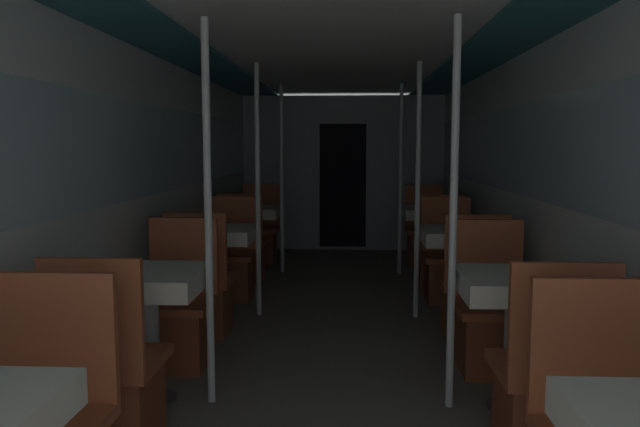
# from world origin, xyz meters

# --- Properties ---
(wall_left) EXTENTS (0.05, 10.09, 2.12)m
(wall_left) POSITION_xyz_m (-1.40, 3.65, 1.11)
(wall_left) COLOR silver
(wall_left) RESTS_ON ground_plane
(wall_right) EXTENTS (0.05, 10.09, 2.12)m
(wall_right) POSITION_xyz_m (1.40, 3.65, 1.11)
(wall_right) COLOR silver
(wall_right) RESTS_ON ground_plane
(ceiling_panel) EXTENTS (2.81, 10.09, 0.07)m
(ceiling_panel) POSITION_xyz_m (0.00, 3.65, 2.16)
(ceiling_panel) COLOR silver
(ceiling_panel) RESTS_ON wall_left
(bulkhead_far) EXTENTS (2.75, 0.09, 2.12)m
(bulkhead_far) POSITION_xyz_m (0.00, 7.74, 1.05)
(bulkhead_far) COLOR gray
(bulkhead_far) RESTS_ON ground_plane
(dining_table_left_1) EXTENTS (0.62, 0.62, 0.75)m
(dining_table_left_1) POSITION_xyz_m (-1.02, 2.48, 0.63)
(dining_table_left_1) COLOR #4C4C51
(dining_table_left_1) RESTS_ON ground_plane
(chair_left_near_1) EXTENTS (0.46, 0.46, 0.96)m
(chair_left_near_1) POSITION_xyz_m (-1.02, 1.91, 0.28)
(chair_left_near_1) COLOR brown
(chair_left_near_1) RESTS_ON ground_plane
(chair_left_far_1) EXTENTS (0.46, 0.46, 0.96)m
(chair_left_far_1) POSITION_xyz_m (-1.02, 3.05, 0.28)
(chair_left_far_1) COLOR brown
(chair_left_far_1) RESTS_ON ground_plane
(support_pole_left_1) EXTENTS (0.04, 0.04, 2.12)m
(support_pole_left_1) POSITION_xyz_m (-0.67, 2.48, 1.06)
(support_pole_left_1) COLOR silver
(support_pole_left_1) RESTS_ON ground_plane
(dining_table_left_2) EXTENTS (0.62, 0.62, 0.75)m
(dining_table_left_2) POSITION_xyz_m (-1.02, 4.30, 0.63)
(dining_table_left_2) COLOR #4C4C51
(dining_table_left_2) RESTS_ON ground_plane
(chair_left_near_2) EXTENTS (0.46, 0.46, 0.96)m
(chair_left_near_2) POSITION_xyz_m (-1.02, 3.73, 0.28)
(chair_left_near_2) COLOR brown
(chair_left_near_2) RESTS_ON ground_plane
(chair_left_far_2) EXTENTS (0.46, 0.46, 0.96)m
(chair_left_far_2) POSITION_xyz_m (-1.02, 4.87, 0.28)
(chair_left_far_2) COLOR brown
(chair_left_far_2) RESTS_ON ground_plane
(support_pole_left_2) EXTENTS (0.04, 0.04, 2.12)m
(support_pole_left_2) POSITION_xyz_m (-0.67, 4.30, 1.06)
(support_pole_left_2) COLOR silver
(support_pole_left_2) RESTS_ON ground_plane
(dining_table_left_3) EXTENTS (0.62, 0.62, 0.75)m
(dining_table_left_3) POSITION_xyz_m (-1.02, 6.12, 0.63)
(dining_table_left_3) COLOR #4C4C51
(dining_table_left_3) RESTS_ON ground_plane
(chair_left_near_3) EXTENTS (0.46, 0.46, 0.96)m
(chair_left_near_3) POSITION_xyz_m (-1.02, 5.55, 0.28)
(chair_left_near_3) COLOR brown
(chair_left_near_3) RESTS_ON ground_plane
(chair_left_far_3) EXTENTS (0.46, 0.46, 0.96)m
(chair_left_far_3) POSITION_xyz_m (-1.02, 6.69, 0.28)
(chair_left_far_3) COLOR brown
(chair_left_far_3) RESTS_ON ground_plane
(support_pole_left_3) EXTENTS (0.04, 0.04, 2.12)m
(support_pole_left_3) POSITION_xyz_m (-0.67, 6.12, 1.06)
(support_pole_left_3) COLOR silver
(support_pole_left_3) RESTS_ON ground_plane
(dining_table_right_1) EXTENTS (0.62, 0.62, 0.75)m
(dining_table_right_1) POSITION_xyz_m (1.02, 2.48, 0.63)
(dining_table_right_1) COLOR #4C4C51
(dining_table_right_1) RESTS_ON ground_plane
(chair_right_near_1) EXTENTS (0.46, 0.46, 0.96)m
(chair_right_near_1) POSITION_xyz_m (1.02, 1.91, 0.28)
(chair_right_near_1) COLOR brown
(chair_right_near_1) RESTS_ON ground_plane
(chair_right_far_1) EXTENTS (0.46, 0.46, 0.96)m
(chair_right_far_1) POSITION_xyz_m (1.02, 3.05, 0.28)
(chair_right_far_1) COLOR brown
(chair_right_far_1) RESTS_ON ground_plane
(support_pole_right_1) EXTENTS (0.04, 0.04, 2.12)m
(support_pole_right_1) POSITION_xyz_m (0.67, 2.48, 1.06)
(support_pole_right_1) COLOR silver
(support_pole_right_1) RESTS_ON ground_plane
(dining_table_right_2) EXTENTS (0.62, 0.62, 0.75)m
(dining_table_right_2) POSITION_xyz_m (1.02, 4.30, 0.63)
(dining_table_right_2) COLOR #4C4C51
(dining_table_right_2) RESTS_ON ground_plane
(chair_right_near_2) EXTENTS (0.46, 0.46, 0.96)m
(chair_right_near_2) POSITION_xyz_m (1.02, 3.73, 0.28)
(chair_right_near_2) COLOR brown
(chair_right_near_2) RESTS_ON ground_plane
(chair_right_far_2) EXTENTS (0.46, 0.46, 0.96)m
(chair_right_far_2) POSITION_xyz_m (1.02, 4.87, 0.28)
(chair_right_far_2) COLOR brown
(chair_right_far_2) RESTS_ON ground_plane
(support_pole_right_2) EXTENTS (0.04, 0.04, 2.12)m
(support_pole_right_2) POSITION_xyz_m (0.67, 4.30, 1.06)
(support_pole_right_2) COLOR silver
(support_pole_right_2) RESTS_ON ground_plane
(dining_table_right_3) EXTENTS (0.62, 0.62, 0.75)m
(dining_table_right_3) POSITION_xyz_m (1.02, 6.12, 0.63)
(dining_table_right_3) COLOR #4C4C51
(dining_table_right_3) RESTS_ON ground_plane
(chair_right_near_3) EXTENTS (0.46, 0.46, 0.96)m
(chair_right_near_3) POSITION_xyz_m (1.02, 5.55, 0.28)
(chair_right_near_3) COLOR brown
(chair_right_near_3) RESTS_ON ground_plane
(chair_right_far_3) EXTENTS (0.46, 0.46, 0.96)m
(chair_right_far_3) POSITION_xyz_m (1.02, 6.69, 0.28)
(chair_right_far_3) COLOR brown
(chair_right_far_3) RESTS_ON ground_plane
(support_pole_right_3) EXTENTS (0.04, 0.04, 2.12)m
(support_pole_right_3) POSITION_xyz_m (0.67, 6.12, 1.06)
(support_pole_right_3) COLOR silver
(support_pole_right_3) RESTS_ON ground_plane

